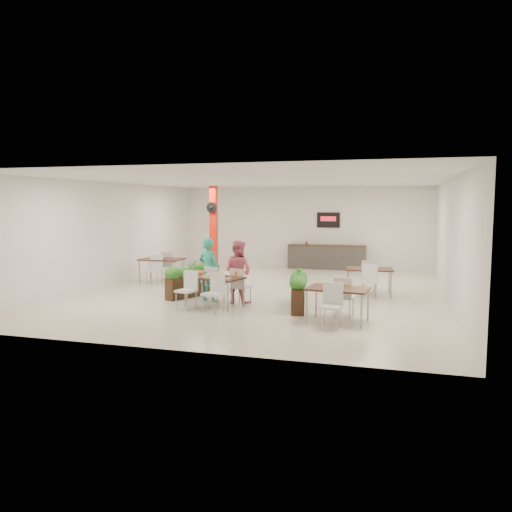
# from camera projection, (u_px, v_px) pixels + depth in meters

# --- Properties ---
(ground) EXTENTS (12.00, 12.00, 0.00)m
(ground) POSITION_uv_depth(u_px,v_px,m) (264.00, 292.00, 14.42)
(ground) COLOR beige
(ground) RESTS_ON ground
(room_shell) EXTENTS (10.10, 12.10, 3.22)m
(room_shell) POSITION_uv_depth(u_px,v_px,m) (264.00, 223.00, 14.21)
(room_shell) COLOR white
(room_shell) RESTS_ON ground
(red_column) EXTENTS (0.40, 0.41, 3.20)m
(red_column) POSITION_uv_depth(u_px,v_px,m) (214.00, 228.00, 18.69)
(red_column) COLOR red
(red_column) RESTS_ON ground
(service_counter) EXTENTS (3.00, 0.64, 2.20)m
(service_counter) POSITION_uv_depth(u_px,v_px,m) (327.00, 256.00, 19.49)
(service_counter) COLOR #2F2D2A
(service_counter) RESTS_ON ground
(main_table) EXTENTS (1.61, 1.89, 0.92)m
(main_table) POSITION_uv_depth(u_px,v_px,m) (214.00, 281.00, 12.27)
(main_table) COLOR black
(main_table) RESTS_ON ground
(diner_man) EXTENTS (0.69, 0.55, 1.67)m
(diner_man) POSITION_uv_depth(u_px,v_px,m) (209.00, 270.00, 12.98)
(diner_man) COLOR teal
(diner_man) RESTS_ON ground
(diner_woman) EXTENTS (0.92, 0.80, 1.61)m
(diner_woman) POSITION_uv_depth(u_px,v_px,m) (238.00, 272.00, 12.76)
(diner_woman) COLOR #E5667F
(diner_woman) RESTS_ON ground
(planter_left) EXTENTS (0.98, 1.79, 0.99)m
(planter_left) POSITION_uv_depth(u_px,v_px,m) (193.00, 278.00, 13.72)
(planter_left) COLOR black
(planter_left) RESTS_ON ground
(planter_right) EXTENTS (0.66, 1.87, 0.99)m
(planter_right) POSITION_uv_depth(u_px,v_px,m) (299.00, 288.00, 12.13)
(planter_right) COLOR black
(planter_right) RESTS_ON ground
(side_table_a) EXTENTS (1.38, 1.64, 0.92)m
(side_table_a) POSITION_uv_depth(u_px,v_px,m) (162.00, 262.00, 16.32)
(side_table_a) COLOR black
(side_table_a) RESTS_ON ground
(side_table_b) EXTENTS (1.34, 1.65, 0.92)m
(side_table_b) POSITION_uv_depth(u_px,v_px,m) (369.00, 272.00, 13.89)
(side_table_b) COLOR black
(side_table_b) RESTS_ON ground
(side_table_c) EXTENTS (1.38, 1.66, 0.92)m
(side_table_c) POSITION_uv_depth(u_px,v_px,m) (338.00, 293.00, 10.67)
(side_table_c) COLOR black
(side_table_c) RESTS_ON ground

